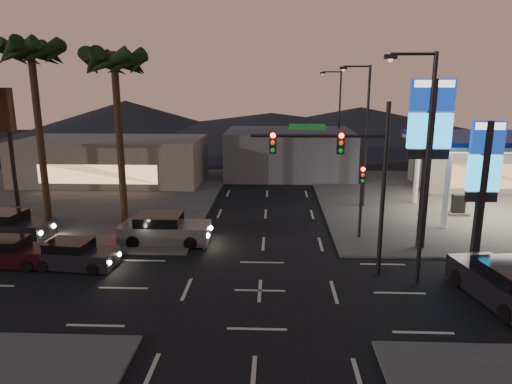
{
  "coord_description": "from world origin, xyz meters",
  "views": [
    {
      "loc": [
        0.59,
        -18.23,
        8.72
      ],
      "look_at": [
        -0.41,
        5.91,
        3.0
      ],
      "focal_mm": 32.0,
      "sensor_mm": 36.0,
      "label": 1
    }
  ],
  "objects_px": {
    "pylon_sign_tall": "(430,131)",
    "pylon_sign_short": "(484,168)",
    "gas_station": "(512,142)",
    "car_lane_b_mid": "(6,227)",
    "car_lane_a_front": "(74,255)",
    "car_lane_b_front": "(164,230)",
    "suv_station": "(505,284)",
    "traffic_signal_mast": "(346,165)",
    "car_lane_a_mid": "(9,253)"
  },
  "relations": [
    {
      "from": "car_lane_a_front",
      "to": "suv_station",
      "type": "distance_m",
      "value": 19.37
    },
    {
      "from": "gas_station",
      "to": "traffic_signal_mast",
      "type": "xyz_separation_m",
      "value": [
        -12.24,
        -10.01,
        0.15
      ]
    },
    {
      "from": "car_lane_a_front",
      "to": "car_lane_a_mid",
      "type": "bearing_deg",
      "value": 176.92
    },
    {
      "from": "car_lane_a_mid",
      "to": "suv_station",
      "type": "bearing_deg",
      "value": -7.85
    },
    {
      "from": "car_lane_a_mid",
      "to": "gas_station",
      "type": "bearing_deg",
      "value": 18.56
    },
    {
      "from": "car_lane_b_front",
      "to": "pylon_sign_tall",
      "type": "bearing_deg",
      "value": -1.6
    },
    {
      "from": "pylon_sign_short",
      "to": "car_lane_b_mid",
      "type": "distance_m",
      "value": 26.15
    },
    {
      "from": "pylon_sign_tall",
      "to": "pylon_sign_short",
      "type": "height_order",
      "value": "pylon_sign_tall"
    },
    {
      "from": "car_lane_b_front",
      "to": "suv_station",
      "type": "height_order",
      "value": "suv_station"
    },
    {
      "from": "pylon_sign_short",
      "to": "car_lane_b_front",
      "type": "distance_m",
      "value": 17.08
    },
    {
      "from": "pylon_sign_tall",
      "to": "suv_station",
      "type": "bearing_deg",
      "value": -76.19
    },
    {
      "from": "pylon_sign_tall",
      "to": "car_lane_a_mid",
      "type": "distance_m",
      "value": 21.97
    },
    {
      "from": "car_lane_a_front",
      "to": "pylon_sign_tall",
      "type": "bearing_deg",
      "value": 10.42
    },
    {
      "from": "pylon_sign_tall",
      "to": "car_lane_b_front",
      "type": "relative_size",
      "value": 1.77
    },
    {
      "from": "gas_station",
      "to": "car_lane_a_mid",
      "type": "bearing_deg",
      "value": -161.44
    },
    {
      "from": "traffic_signal_mast",
      "to": "suv_station",
      "type": "height_order",
      "value": "traffic_signal_mast"
    },
    {
      "from": "car_lane_b_front",
      "to": "car_lane_b_mid",
      "type": "bearing_deg",
      "value": 178.28
    },
    {
      "from": "car_lane_b_front",
      "to": "car_lane_a_mid",
      "type": "bearing_deg",
      "value": -153.4
    },
    {
      "from": "pylon_sign_tall",
      "to": "car_lane_b_front",
      "type": "height_order",
      "value": "pylon_sign_tall"
    },
    {
      "from": "car_lane_a_mid",
      "to": "car_lane_b_front",
      "type": "height_order",
      "value": "car_lane_b_front"
    },
    {
      "from": "car_lane_a_front",
      "to": "traffic_signal_mast",
      "type": "bearing_deg",
      "value": -1.19
    },
    {
      "from": "car_lane_a_mid",
      "to": "suv_station",
      "type": "height_order",
      "value": "suv_station"
    },
    {
      "from": "pylon_sign_tall",
      "to": "pylon_sign_short",
      "type": "xyz_separation_m",
      "value": [
        2.5,
        -1.0,
        -1.74
      ]
    },
    {
      "from": "suv_station",
      "to": "pylon_sign_short",
      "type": "bearing_deg",
      "value": 79.2
    },
    {
      "from": "traffic_signal_mast",
      "to": "pylon_sign_tall",
      "type": "bearing_deg",
      "value": 36.52
    },
    {
      "from": "pylon_sign_tall",
      "to": "car_lane_b_mid",
      "type": "height_order",
      "value": "pylon_sign_tall"
    },
    {
      "from": "gas_station",
      "to": "pylon_sign_tall",
      "type": "distance_m",
      "value": 10.01
    },
    {
      "from": "car_lane_a_front",
      "to": "car_lane_b_mid",
      "type": "distance_m",
      "value": 6.89
    },
    {
      "from": "traffic_signal_mast",
      "to": "car_lane_b_mid",
      "type": "distance_m",
      "value": 19.54
    },
    {
      "from": "gas_station",
      "to": "pylon_sign_short",
      "type": "relative_size",
      "value": 1.74
    },
    {
      "from": "car_lane_b_front",
      "to": "suv_station",
      "type": "relative_size",
      "value": 0.94
    },
    {
      "from": "car_lane_b_front",
      "to": "car_lane_b_mid",
      "type": "xyz_separation_m",
      "value": [
        -9.23,
        0.28,
        -0.01
      ]
    },
    {
      "from": "traffic_signal_mast",
      "to": "pylon_sign_short",
      "type": "bearing_deg",
      "value": 19.13
    },
    {
      "from": "gas_station",
      "to": "car_lane_b_mid",
      "type": "distance_m",
      "value": 31.65
    },
    {
      "from": "gas_station",
      "to": "pylon_sign_tall",
      "type": "xyz_separation_m",
      "value": [
        -7.5,
        -6.5,
        1.31
      ]
    },
    {
      "from": "traffic_signal_mast",
      "to": "car_lane_b_front",
      "type": "xyz_separation_m",
      "value": [
        -9.33,
        3.9,
        -4.46
      ]
    },
    {
      "from": "pylon_sign_tall",
      "to": "pylon_sign_short",
      "type": "bearing_deg",
      "value": -21.8
    },
    {
      "from": "gas_station",
      "to": "pylon_sign_short",
      "type": "bearing_deg",
      "value": -123.69
    },
    {
      "from": "gas_station",
      "to": "car_lane_a_mid",
      "type": "relative_size",
      "value": 2.89
    },
    {
      "from": "pylon_sign_tall",
      "to": "traffic_signal_mast",
      "type": "relative_size",
      "value": 1.12
    },
    {
      "from": "car_lane_a_mid",
      "to": "traffic_signal_mast",
      "type": "bearing_deg",
      "value": -1.58
    },
    {
      "from": "gas_station",
      "to": "car_lane_b_mid",
      "type": "relative_size",
      "value": 2.38
    },
    {
      "from": "car_lane_a_front",
      "to": "car_lane_b_front",
      "type": "bearing_deg",
      "value": 45.65
    },
    {
      "from": "gas_station",
      "to": "car_lane_b_front",
      "type": "relative_size",
      "value": 2.39
    },
    {
      "from": "pylon_sign_short",
      "to": "suv_station",
      "type": "bearing_deg",
      "value": -100.8
    },
    {
      "from": "gas_station",
      "to": "car_lane_b_front",
      "type": "distance_m",
      "value": 22.84
    },
    {
      "from": "gas_station",
      "to": "car_lane_a_front",
      "type": "distance_m",
      "value": 27.32
    },
    {
      "from": "pylon_sign_tall",
      "to": "pylon_sign_short",
      "type": "relative_size",
      "value": 1.29
    },
    {
      "from": "traffic_signal_mast",
      "to": "gas_station",
      "type": "bearing_deg",
      "value": 39.28
    },
    {
      "from": "traffic_signal_mast",
      "to": "car_lane_b_mid",
      "type": "xyz_separation_m",
      "value": [
        -18.56,
        4.18,
        -4.47
      ]
    }
  ]
}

